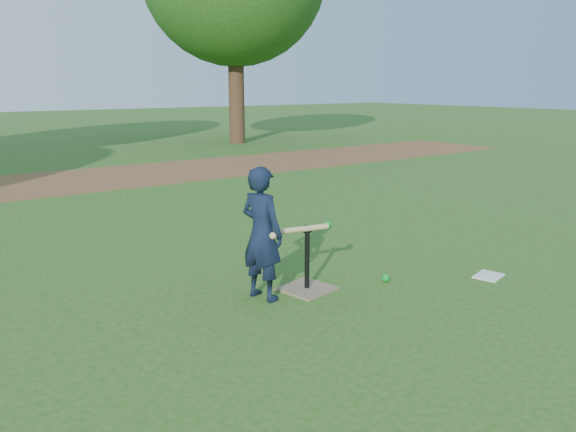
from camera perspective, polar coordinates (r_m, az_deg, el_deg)
ground at (r=5.26m, az=1.35°, el=-7.57°), size 80.00×80.00×0.00m
dirt_strip at (r=11.94m, az=-21.05°, el=3.37°), size 24.00×3.00×0.01m
child at (r=4.91m, az=-2.67°, el=-1.80°), size 0.39×0.49×1.19m
wiffle_ball_ground at (r=5.55m, az=9.89°, el=-6.20°), size 0.08×0.08×0.08m
clipboard at (r=5.97m, az=19.71°, el=-5.75°), size 0.35×0.30×0.01m
batting_tee at (r=5.24m, az=1.94°, el=-6.37°), size 0.50×0.50×0.61m
swing_action at (r=5.04m, az=1.44°, el=-1.35°), size 0.74×0.17×0.09m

